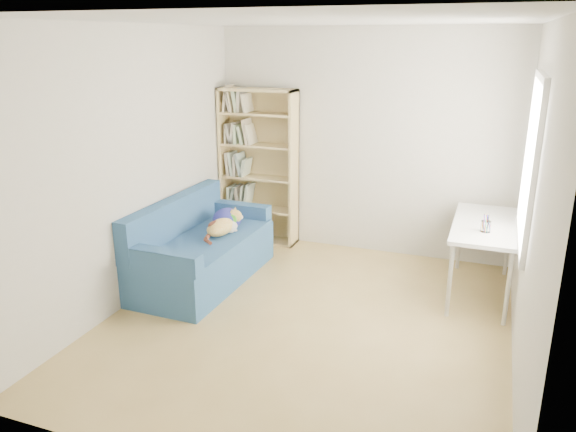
% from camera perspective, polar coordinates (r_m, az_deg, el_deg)
% --- Properties ---
extents(ground, '(4.00, 4.00, 0.00)m').
position_cam_1_polar(ground, '(5.21, 1.93, -10.68)').
color(ground, '#A4864A').
rests_on(ground, ground).
extents(room_shell, '(3.54, 4.04, 2.62)m').
position_cam_1_polar(room_shell, '(4.66, 3.44, 7.29)').
color(room_shell, silver).
rests_on(room_shell, ground).
extents(sofa, '(0.88, 1.78, 0.87)m').
position_cam_1_polar(sofa, '(6.00, -8.79, -3.47)').
color(sofa, navy).
rests_on(sofa, ground).
extents(bookshelf, '(0.95, 0.30, 1.90)m').
position_cam_1_polar(bookshelf, '(6.93, -2.98, 4.36)').
color(bookshelf, tan).
rests_on(bookshelf, ground).
extents(desk, '(0.60, 1.31, 0.75)m').
position_cam_1_polar(desk, '(5.80, 19.36, -1.32)').
color(desk, white).
rests_on(desk, ground).
extents(pen_cup, '(0.09, 0.09, 0.17)m').
position_cam_1_polar(pen_cup, '(5.51, 19.45, -0.89)').
color(pen_cup, white).
rests_on(pen_cup, desk).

